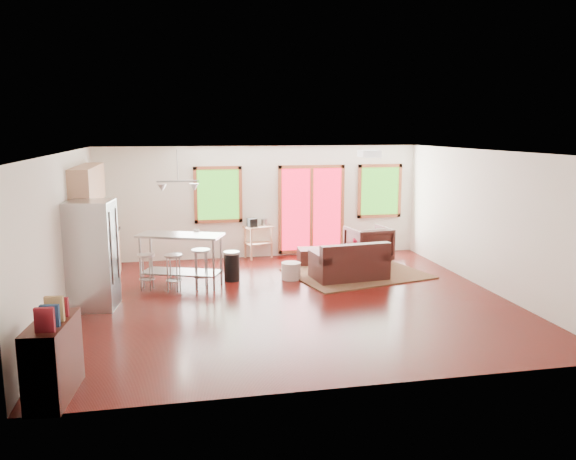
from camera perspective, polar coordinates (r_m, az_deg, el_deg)
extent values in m
cube|color=#340806|center=(10.03, 0.34, -7.12)|extent=(7.50, 7.00, 0.02)
cube|color=white|center=(9.58, 0.36, 8.01)|extent=(7.50, 7.00, 0.02)
cube|color=white|center=(13.14, -2.75, 2.86)|extent=(7.50, 0.02, 2.60)
cube|color=white|center=(9.70, -21.97, -0.50)|extent=(0.02, 7.00, 2.60)
cube|color=white|center=(11.10, 19.73, 0.91)|extent=(0.02, 7.00, 2.60)
cube|color=white|center=(6.40, 6.73, -5.05)|extent=(7.50, 0.02, 2.60)
cube|color=#1F5111|center=(12.95, -7.11, 3.58)|extent=(0.94, 0.02, 1.14)
cube|color=brown|center=(12.90, -7.17, 6.28)|extent=(1.10, 0.05, 0.08)
cube|color=brown|center=(13.04, -7.05, 0.92)|extent=(1.10, 0.05, 0.08)
cube|color=brown|center=(12.93, -9.37, 3.51)|extent=(0.08, 0.05, 1.30)
cube|color=brown|center=(13.00, -4.86, 3.65)|extent=(0.08, 0.05, 1.30)
cube|color=#A80A20|center=(13.34, 2.39, 2.11)|extent=(1.44, 0.02, 1.94)
cube|color=brown|center=(13.24, 2.43, 6.45)|extent=(1.60, 0.05, 0.08)
cube|color=brown|center=(13.52, 2.36, -2.13)|extent=(1.60, 0.05, 0.08)
cube|color=brown|center=(13.19, -0.82, 2.02)|extent=(0.08, 0.05, 2.10)
cube|color=brown|center=(13.54, 5.52, 2.19)|extent=(0.08, 0.05, 2.10)
cube|color=brown|center=(13.34, 2.39, 2.11)|extent=(0.08, 0.05, 1.94)
cube|color=#1F5111|center=(13.79, 9.30, 3.93)|extent=(0.94, 0.02, 1.14)
cube|color=brown|center=(13.74, 9.37, 6.46)|extent=(1.10, 0.05, 0.08)
cube|color=brown|center=(13.87, 9.23, 1.42)|extent=(1.10, 0.05, 0.08)
cube|color=brown|center=(13.62, 7.29, 3.90)|extent=(0.08, 0.05, 1.30)
cube|color=brown|center=(13.98, 11.26, 3.95)|extent=(0.08, 0.05, 1.30)
cube|color=#41542E|center=(11.81, 7.00, -4.41)|extent=(3.05, 2.61, 0.03)
cube|color=black|center=(11.39, 6.20, -3.95)|extent=(1.53, 0.98, 0.41)
cube|color=black|center=(11.02, 6.90, -2.37)|extent=(1.46, 0.36, 0.37)
cube|color=black|center=(11.09, 3.26, -2.80)|extent=(0.29, 0.84, 0.15)
cube|color=black|center=(11.59, 9.06, -2.34)|extent=(0.29, 0.84, 0.15)
cube|color=black|center=(11.25, 4.64, -2.73)|extent=(0.66, 0.60, 0.12)
cube|color=black|center=(11.50, 7.57, -2.50)|extent=(0.66, 0.60, 0.12)
cube|color=#34130D|center=(12.25, 6.04, -1.98)|extent=(1.13, 0.75, 0.04)
cube|color=#34130D|center=(11.92, 4.52, -3.34)|extent=(0.07, 0.07, 0.38)
cube|color=#34130D|center=(12.28, 8.37, -3.02)|extent=(0.07, 0.07, 0.38)
cube|color=#34130D|center=(12.34, 3.69, -2.86)|extent=(0.07, 0.07, 0.38)
cube|color=#34130D|center=(12.69, 7.44, -2.56)|extent=(0.07, 0.07, 0.38)
imported|color=black|center=(12.84, 8.16, -1.25)|extent=(0.98, 0.93, 0.90)
cube|color=black|center=(12.54, 2.30, -2.70)|extent=(0.56, 0.56, 0.36)
cylinder|color=beige|center=(11.31, 0.31, -4.17)|extent=(0.47, 0.47, 0.34)
imported|color=silver|center=(11.96, 6.82, -1.87)|extent=(0.22, 0.22, 0.18)
sphere|color=#B20928|center=(11.97, 6.90, -1.17)|extent=(0.08, 0.08, 0.07)
sphere|color=#B20928|center=(11.90, 6.77, -1.13)|extent=(0.08, 0.08, 0.07)
sphere|color=#B20928|center=(11.96, 6.74, -0.98)|extent=(0.08, 0.08, 0.07)
imported|color=maroon|center=(11.89, 8.34, -1.71)|extent=(0.22, 0.05, 0.29)
cube|color=tan|center=(11.46, -18.64, -3.08)|extent=(0.60, 2.20, 0.90)
cube|color=black|center=(11.37, -18.77, -0.77)|extent=(0.64, 2.24, 0.04)
cube|color=tan|center=(11.24, -19.68, 4.37)|extent=(0.36, 2.20, 0.70)
cylinder|color=#B7BABC|center=(10.86, -19.14, -0.69)|extent=(0.12, 0.12, 0.18)
cube|color=black|center=(11.74, -18.56, 0.17)|extent=(0.22, 0.18, 0.20)
cube|color=#B7BABC|center=(9.91, -19.28, -2.42)|extent=(0.81, 0.79, 1.82)
cube|color=gray|center=(9.82, -17.28, -2.41)|extent=(0.10, 0.66, 1.78)
cylinder|color=gray|center=(9.57, -17.51, -1.81)|extent=(0.03, 0.03, 1.21)
cylinder|color=gray|center=(10.00, -16.93, -1.29)|extent=(0.03, 0.03, 1.21)
cube|color=#B7BABC|center=(10.87, -10.89, -0.53)|extent=(1.71, 1.16, 0.04)
cube|color=gray|center=(11.02, -10.76, -4.22)|extent=(1.58, 1.04, 0.03)
cylinder|color=gray|center=(11.02, -14.76, -3.22)|extent=(0.05, 0.05, 0.96)
cylinder|color=gray|center=(10.52, -7.56, -3.60)|extent=(0.05, 0.05, 0.96)
cylinder|color=gray|center=(11.45, -13.76, -2.67)|extent=(0.05, 0.05, 0.96)
cylinder|color=gray|center=(10.97, -6.82, -3.01)|extent=(0.05, 0.05, 0.96)
imported|color=white|center=(11.15, -9.28, -0.09)|extent=(0.14, 0.12, 0.12)
cylinder|color=#B7BABC|center=(10.78, -14.24, -2.51)|extent=(0.39, 0.39, 0.04)
cylinder|color=gray|center=(10.92, -13.60, -4.16)|extent=(0.03, 0.03, 0.64)
cylinder|color=gray|center=(10.97, -14.47, -4.14)|extent=(0.03, 0.03, 0.64)
cylinder|color=gray|center=(10.81, -14.73, -4.36)|extent=(0.03, 0.03, 0.64)
cylinder|color=gray|center=(10.76, -13.85, -4.39)|extent=(0.03, 0.03, 0.64)
cylinder|color=gray|center=(10.89, -14.14, -4.84)|extent=(0.35, 0.35, 0.01)
cylinder|color=#B7BABC|center=(10.57, -11.60, -2.56)|extent=(0.41, 0.41, 0.04)
cylinder|color=gray|center=(10.70, -10.93, -4.30)|extent=(0.03, 0.03, 0.66)
cylinder|color=gray|center=(10.76, -11.85, -4.26)|extent=(0.03, 0.03, 0.66)
cylinder|color=gray|center=(10.59, -12.14, -4.49)|extent=(0.03, 0.03, 0.66)
cylinder|color=gray|center=(10.54, -11.21, -4.53)|extent=(0.03, 0.03, 0.66)
cylinder|color=gray|center=(10.68, -11.51, -5.00)|extent=(0.38, 0.38, 0.01)
cylinder|color=#B7BABC|center=(10.68, -8.86, -2.07)|extent=(0.39, 0.39, 0.04)
cylinder|color=gray|center=(10.87, -8.38, -3.86)|extent=(0.03, 0.03, 0.71)
cylinder|color=gray|center=(10.85, -9.38, -3.92)|extent=(0.03, 0.03, 0.71)
cylinder|color=gray|center=(10.67, -9.24, -4.17)|extent=(0.03, 0.03, 0.71)
cylinder|color=gray|center=(10.69, -8.22, -4.10)|extent=(0.03, 0.03, 0.71)
cylinder|color=gray|center=(10.80, -8.79, -4.66)|extent=(0.35, 0.35, 0.02)
cylinder|color=black|center=(11.23, -5.73, -3.77)|extent=(0.38, 0.38, 0.55)
cylinder|color=#B7BABC|center=(11.16, -5.76, -2.31)|extent=(0.39, 0.39, 0.05)
cube|color=tan|center=(13.05, -3.04, 0.31)|extent=(0.72, 0.58, 0.04)
cube|color=tan|center=(13.12, -3.02, -1.33)|extent=(0.68, 0.55, 0.03)
cube|color=tan|center=(12.86, -3.75, -1.50)|extent=(0.05, 0.05, 0.75)
cube|color=tan|center=(13.10, -1.67, -1.26)|extent=(0.05, 0.05, 0.75)
cube|color=tan|center=(13.14, -4.38, -1.25)|extent=(0.05, 0.05, 0.75)
cube|color=tan|center=(13.38, -2.33, -1.02)|extent=(0.05, 0.05, 0.75)
cube|color=black|center=(12.96, -3.67, 0.75)|extent=(0.24, 0.23, 0.20)
cylinder|color=#B7BABC|center=(13.11, -2.42, 0.79)|extent=(0.18, 0.18, 0.16)
cube|color=#34130D|center=(6.94, -22.74, -12.04)|extent=(0.49, 1.03, 0.89)
cube|color=maroon|center=(6.43, -23.50, -8.39)|extent=(0.20, 0.08, 0.27)
cube|color=navy|center=(6.59, -23.05, -8.03)|extent=(0.20, 0.08, 0.24)
cube|color=#A67F4E|center=(6.73, -22.64, -7.42)|extent=(0.20, 0.08, 0.29)
cube|color=maroon|center=(6.89, -22.21, -7.27)|extent=(0.20, 0.08, 0.22)
cube|color=white|center=(10.59, 8.27, 7.69)|extent=(0.35, 0.35, 0.12)
cylinder|color=gray|center=(10.90, -11.18, 6.46)|extent=(0.02, 0.02, 0.60)
cube|color=gray|center=(10.92, -11.12, 4.89)|extent=(0.80, 0.04, 0.03)
cone|color=#B7BABC|center=(10.93, -12.68, 4.20)|extent=(0.18, 0.18, 0.14)
cone|color=#B7BABC|center=(10.93, -9.52, 4.31)|extent=(0.18, 0.18, 0.14)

